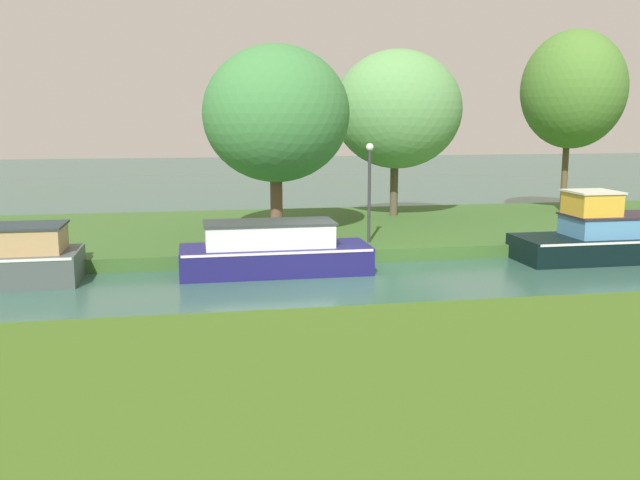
% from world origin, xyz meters
% --- Properties ---
extents(ground_plane, '(120.00, 120.00, 0.00)m').
position_xyz_m(ground_plane, '(0.00, 0.00, 0.00)').
color(ground_plane, '#335B4D').
extents(riverbank_far, '(72.00, 10.00, 0.40)m').
position_xyz_m(riverbank_far, '(0.00, 7.00, 0.20)').
color(riverbank_far, '#3A6129').
rests_on(riverbank_far, ground_plane).
extents(riverbank_near, '(72.00, 10.00, 0.40)m').
position_xyz_m(riverbank_near, '(0.00, -9.00, 0.20)').
color(riverbank_near, '#3E611D').
rests_on(riverbank_near, ground_plane).
extents(navy_barge, '(5.32, 1.89, 1.48)m').
position_xyz_m(navy_barge, '(-1.68, 1.20, 0.63)').
color(navy_barge, navy).
rests_on(navy_barge, ground_plane).
extents(black_narrowboat, '(7.69, 2.11, 2.15)m').
position_xyz_m(black_narrowboat, '(9.63, 1.20, 0.67)').
color(black_narrowboat, black).
rests_on(black_narrowboat, ground_plane).
extents(willow_tree_left, '(4.90, 4.73, 6.33)m').
position_xyz_m(willow_tree_left, '(-1.05, 5.39, 4.45)').
color(willow_tree_left, brown).
rests_on(willow_tree_left, riverbank_far).
extents(willow_tree_centre, '(5.13, 4.36, 6.58)m').
position_xyz_m(willow_tree_centre, '(4.19, 8.84, 4.65)').
color(willow_tree_centre, brown).
rests_on(willow_tree_centre, riverbank_far).
extents(willow_tree_right, '(4.09, 4.77, 7.51)m').
position_xyz_m(willow_tree_right, '(11.79, 9.07, 5.47)').
color(willow_tree_right, brown).
rests_on(willow_tree_right, riverbank_far).
extents(lamp_post, '(0.24, 0.24, 3.15)m').
position_xyz_m(lamp_post, '(1.63, 3.27, 2.36)').
color(lamp_post, '#333338').
rests_on(lamp_post, riverbank_far).
extents(mooring_post_near, '(0.17, 0.17, 0.60)m').
position_xyz_m(mooring_post_near, '(-2.91, 2.50, 0.70)').
color(mooring_post_near, brown).
rests_on(mooring_post_near, riverbank_far).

